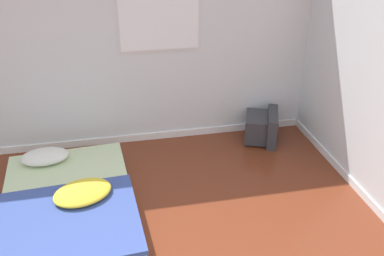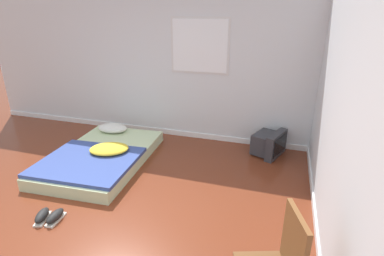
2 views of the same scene
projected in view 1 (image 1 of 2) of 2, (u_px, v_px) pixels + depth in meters
The scene contains 3 objects.
wall_back at pixel (105, 44), 4.93m from camera, with size 7.43×0.08×2.60m.
mattress_bed at pixel (68, 205), 4.20m from camera, with size 1.39×2.06×0.31m.
crt_tv at pixel (263, 127), 5.49m from camera, with size 0.55×0.61×0.39m.
Camera 1 is at (0.03, -2.12, 2.75)m, focal length 40.00 mm.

